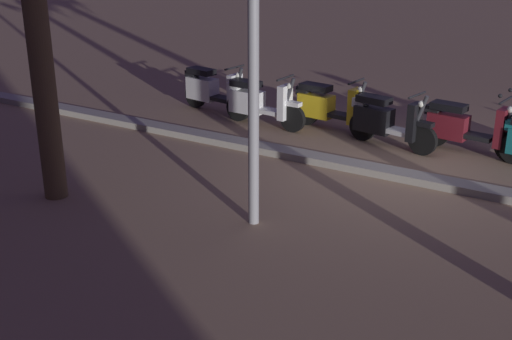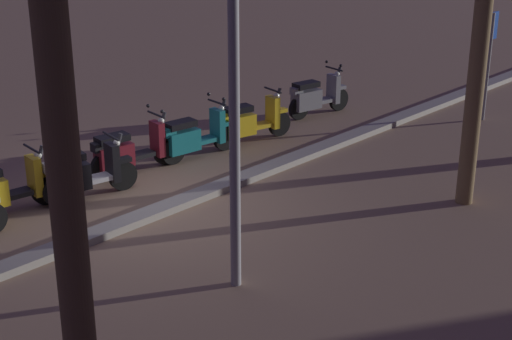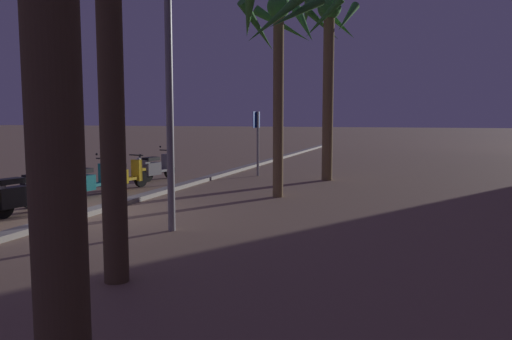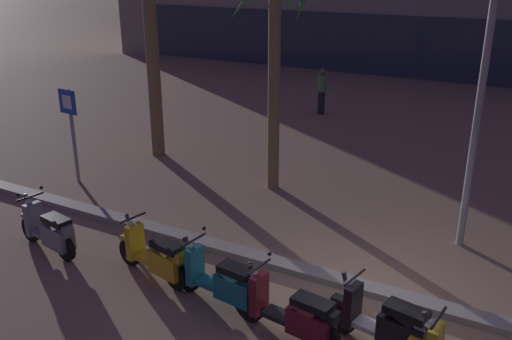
{
  "view_description": "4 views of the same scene",
  "coord_description": "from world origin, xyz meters",
  "px_view_note": "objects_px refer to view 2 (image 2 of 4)",
  "views": [
    {
      "loc": [
        -3.24,
        9.73,
        3.8
      ],
      "look_at": [
        0.64,
        3.31,
        0.95
      ],
      "focal_mm": 46.52,
      "sensor_mm": 36.0,
      "label": 1
    },
    {
      "loc": [
        7.5,
        9.42,
        5.16
      ],
      "look_at": [
        0.18,
        2.54,
        1.35
      ],
      "focal_mm": 54.61,
      "sensor_mm": 36.0,
      "label": 2
    },
    {
      "loc": [
        9.51,
        7.45,
        2.2
      ],
      "look_at": [
        -0.03,
        4.29,
        1.14
      ],
      "focal_mm": 35.23,
      "sensor_mm": 36.0,
      "label": 3
    },
    {
      "loc": [
        2.21,
        -7.76,
        5.3
      ],
      "look_at": [
        -3.28,
        2.08,
        1.07
      ],
      "focal_mm": 39.12,
      "sensor_mm": 36.0,
      "label": 4
    }
  ],
  "objects_px": {
    "scooter_grey_mid_front": "(315,97)",
    "crossing_sign": "(488,54)",
    "scooter_teal_gap_after_mid": "(194,137)",
    "scooter_black_lead_nearest": "(83,174)",
    "scooter_maroon_far_back": "(128,151)",
    "scooter_yellow_mid_centre": "(1,190)",
    "scooter_yellow_mid_rear": "(250,122)"
  },
  "relations": [
    {
      "from": "scooter_black_lead_nearest",
      "to": "scooter_yellow_mid_centre",
      "type": "xyz_separation_m",
      "value": [
        1.3,
        -0.37,
        -0.01
      ]
    },
    {
      "from": "crossing_sign",
      "to": "scooter_yellow_mid_rear",
      "type": "bearing_deg",
      "value": -29.69
    },
    {
      "from": "scooter_yellow_mid_centre",
      "to": "crossing_sign",
      "type": "distance_m",
      "value": 10.66
    },
    {
      "from": "scooter_grey_mid_front",
      "to": "scooter_yellow_mid_centre",
      "type": "xyz_separation_m",
      "value": [
        7.81,
        -0.12,
        0.0
      ]
    },
    {
      "from": "scooter_yellow_mid_rear",
      "to": "crossing_sign",
      "type": "height_order",
      "value": "crossing_sign"
    },
    {
      "from": "scooter_teal_gap_after_mid",
      "to": "scooter_yellow_mid_centre",
      "type": "distance_m",
      "value": 3.98
    },
    {
      "from": "crossing_sign",
      "to": "scooter_black_lead_nearest",
      "type": "bearing_deg",
      "value": -16.82
    },
    {
      "from": "scooter_yellow_mid_rear",
      "to": "scooter_yellow_mid_centre",
      "type": "distance_m",
      "value": 5.42
    },
    {
      "from": "scooter_black_lead_nearest",
      "to": "crossing_sign",
      "type": "bearing_deg",
      "value": 163.18
    },
    {
      "from": "scooter_grey_mid_front",
      "to": "crossing_sign",
      "type": "bearing_deg",
      "value": 128.66
    },
    {
      "from": "scooter_yellow_mid_rear",
      "to": "crossing_sign",
      "type": "distance_m",
      "value": 5.57
    },
    {
      "from": "scooter_teal_gap_after_mid",
      "to": "scooter_maroon_far_back",
      "type": "relative_size",
      "value": 0.96
    },
    {
      "from": "scooter_grey_mid_front",
      "to": "scooter_teal_gap_after_mid",
      "type": "height_order",
      "value": "same"
    },
    {
      "from": "scooter_teal_gap_after_mid",
      "to": "scooter_black_lead_nearest",
      "type": "distance_m",
      "value": 2.67
    },
    {
      "from": "scooter_teal_gap_after_mid",
      "to": "scooter_maroon_far_back",
      "type": "bearing_deg",
      "value": -9.79
    },
    {
      "from": "scooter_black_lead_nearest",
      "to": "scooter_maroon_far_back",
      "type": "bearing_deg",
      "value": -162.82
    },
    {
      "from": "scooter_yellow_mid_rear",
      "to": "scooter_grey_mid_front",
      "type": "bearing_deg",
      "value": -174.57
    },
    {
      "from": "scooter_grey_mid_front",
      "to": "scooter_yellow_mid_rear",
      "type": "xyz_separation_m",
      "value": [
        2.4,
        0.23,
        -0.01
      ]
    },
    {
      "from": "scooter_grey_mid_front",
      "to": "scooter_teal_gap_after_mid",
      "type": "relative_size",
      "value": 0.97
    },
    {
      "from": "scooter_yellow_mid_rear",
      "to": "scooter_teal_gap_after_mid",
      "type": "xyz_separation_m",
      "value": [
        1.44,
        -0.12,
        -0.0
      ]
    },
    {
      "from": "scooter_black_lead_nearest",
      "to": "scooter_yellow_mid_centre",
      "type": "bearing_deg",
      "value": -16.04
    },
    {
      "from": "scooter_yellow_mid_centre",
      "to": "crossing_sign",
      "type": "relative_size",
      "value": 0.74
    },
    {
      "from": "scooter_teal_gap_after_mid",
      "to": "scooter_yellow_mid_rear",
      "type": "bearing_deg",
      "value": 175.12
    },
    {
      "from": "scooter_teal_gap_after_mid",
      "to": "scooter_maroon_far_back",
      "type": "distance_m",
      "value": 1.41
    },
    {
      "from": "scooter_grey_mid_front",
      "to": "crossing_sign",
      "type": "relative_size",
      "value": 0.72
    },
    {
      "from": "scooter_black_lead_nearest",
      "to": "scooter_grey_mid_front",
      "type": "bearing_deg",
      "value": -177.72
    },
    {
      "from": "scooter_teal_gap_after_mid",
      "to": "scooter_yellow_mid_centre",
      "type": "xyz_separation_m",
      "value": [
        3.97,
        -0.22,
        0.01
      ]
    },
    {
      "from": "scooter_maroon_far_back",
      "to": "scooter_yellow_mid_centre",
      "type": "height_order",
      "value": "scooter_maroon_far_back"
    },
    {
      "from": "crossing_sign",
      "to": "scooter_teal_gap_after_mid",
      "type": "bearing_deg",
      "value": -24.59
    },
    {
      "from": "scooter_grey_mid_front",
      "to": "scooter_yellow_mid_centre",
      "type": "height_order",
      "value": "scooter_grey_mid_front"
    },
    {
      "from": "scooter_yellow_mid_centre",
      "to": "crossing_sign",
      "type": "height_order",
      "value": "crossing_sign"
    },
    {
      "from": "scooter_teal_gap_after_mid",
      "to": "crossing_sign",
      "type": "height_order",
      "value": "crossing_sign"
    }
  ]
}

